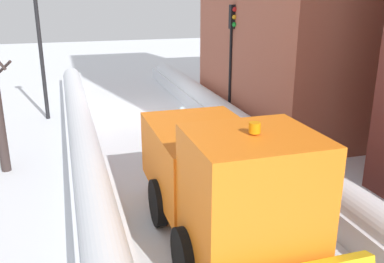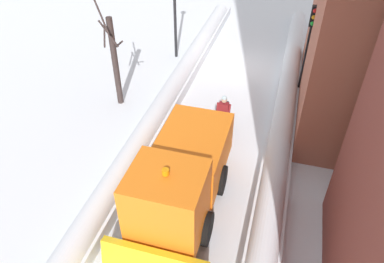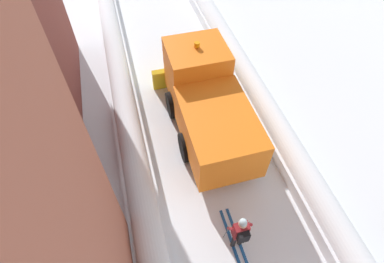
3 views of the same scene
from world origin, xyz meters
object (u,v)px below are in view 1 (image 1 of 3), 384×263
Objects in this scene: plow_truck at (223,179)px; traffic_light_pole at (232,42)px; street_lamp at (39,35)px; skier at (182,131)px.

traffic_light_pole is (-3.48, -8.25, 1.80)m from plow_truck.
street_lamp reaches higher than traffic_light_pole.
plow_truck is at bearing 67.12° from traffic_light_pole.
traffic_light_pole is at bearing 159.07° from street_lamp.
street_lamp is at bearing -20.93° from traffic_light_pole.
street_lamp is (7.24, -2.77, 0.24)m from traffic_light_pole.
traffic_light_pole is (-3.04, -3.54, 2.28)m from skier.
traffic_light_pole is at bearing -112.88° from plow_truck.
street_lamp reaches higher than skier.
traffic_light_pole is at bearing -130.66° from skier.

